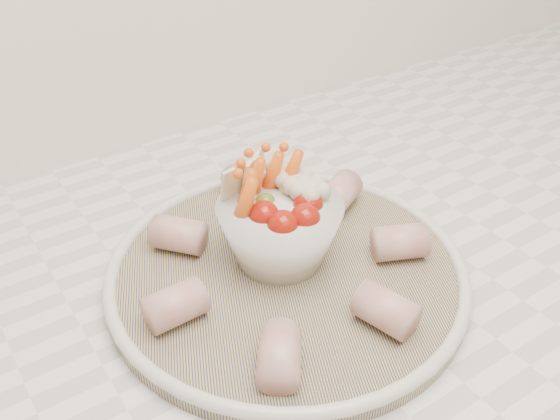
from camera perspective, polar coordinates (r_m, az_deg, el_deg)
serving_platter at (r=0.58m, az=0.64°, el=-5.66°), size 0.43×0.43×0.02m
veggie_bowl at (r=0.56m, az=-0.02°, el=-1.17°), size 0.11×0.12×0.10m
cured_meat_rolls at (r=0.56m, az=0.53°, el=-4.07°), size 0.27×0.27×0.03m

